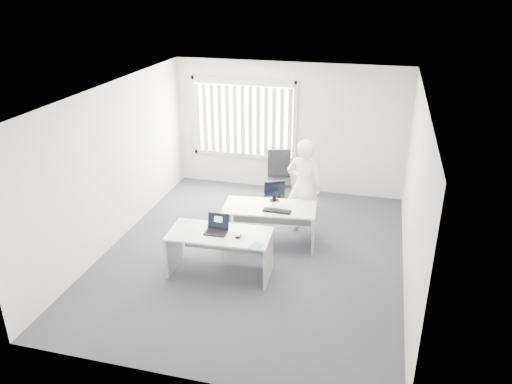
% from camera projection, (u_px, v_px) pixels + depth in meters
% --- Properties ---
extents(ground, '(6.00, 6.00, 0.00)m').
position_uv_depth(ground, '(253.00, 254.00, 8.60)').
color(ground, '#48484F').
rests_on(ground, ground).
extents(wall_back, '(5.00, 0.02, 2.80)m').
position_uv_depth(wall_back, '(289.00, 128.00, 10.70)').
color(wall_back, silver).
rests_on(wall_back, ground).
extents(wall_front, '(5.00, 0.02, 2.80)m').
position_uv_depth(wall_front, '(182.00, 280.00, 5.38)').
color(wall_front, silver).
rests_on(wall_front, ground).
extents(wall_left, '(0.02, 6.00, 2.80)m').
position_uv_depth(wall_left, '(113.00, 165.00, 8.62)').
color(wall_left, silver).
rests_on(wall_left, ground).
extents(wall_right, '(0.02, 6.00, 2.80)m').
position_uv_depth(wall_right, '(414.00, 195.00, 7.47)').
color(wall_right, silver).
rests_on(wall_right, ground).
extents(ceiling, '(5.00, 6.00, 0.02)m').
position_uv_depth(ceiling, '(253.00, 93.00, 7.48)').
color(ceiling, white).
rests_on(ceiling, wall_back).
extents(window, '(2.32, 0.06, 1.76)m').
position_uv_depth(window, '(243.00, 119.00, 10.84)').
color(window, '#B6B6B1').
rests_on(window, wall_back).
extents(blinds, '(2.20, 0.10, 1.50)m').
position_uv_depth(blinds, '(243.00, 121.00, 10.80)').
color(blinds, silver).
rests_on(blinds, wall_back).
extents(desk_near, '(1.63, 0.82, 0.73)m').
position_uv_depth(desk_near, '(220.00, 244.00, 7.85)').
color(desk_near, white).
rests_on(desk_near, ground).
extents(desk_far, '(1.67, 0.92, 0.73)m').
position_uv_depth(desk_far, '(270.00, 217.00, 8.74)').
color(desk_far, white).
rests_on(desk_far, ground).
extents(office_chair, '(0.77, 0.77, 1.12)m').
position_uv_depth(office_chair, '(279.00, 187.00, 10.41)').
color(office_chair, black).
rests_on(office_chair, ground).
extents(person, '(0.69, 0.49, 1.80)m').
position_uv_depth(person, '(304.00, 186.00, 9.04)').
color(person, white).
rests_on(person, ground).
extents(laptop, '(0.35, 0.31, 0.27)m').
position_uv_depth(laptop, '(216.00, 225.00, 7.71)').
color(laptop, black).
rests_on(laptop, desk_near).
extents(paper_sheet, '(0.35, 0.26, 0.00)m').
position_uv_depth(paper_sheet, '(238.00, 238.00, 7.63)').
color(paper_sheet, white).
rests_on(paper_sheet, desk_near).
extents(mouse, '(0.08, 0.12, 0.05)m').
position_uv_depth(mouse, '(238.00, 236.00, 7.64)').
color(mouse, '#B0B0B3').
rests_on(mouse, paper_sheet).
extents(booklet, '(0.22, 0.27, 0.01)m').
position_uv_depth(booklet, '(256.00, 246.00, 7.38)').
color(booklet, silver).
rests_on(booklet, desk_near).
extents(keyboard, '(0.49, 0.18, 0.02)m').
position_uv_depth(keyboard, '(277.00, 211.00, 8.48)').
color(keyboard, black).
rests_on(keyboard, desk_far).
extents(monitor, '(0.39, 0.25, 0.37)m').
position_uv_depth(monitor, '(275.00, 191.00, 8.81)').
color(monitor, black).
rests_on(monitor, desk_far).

